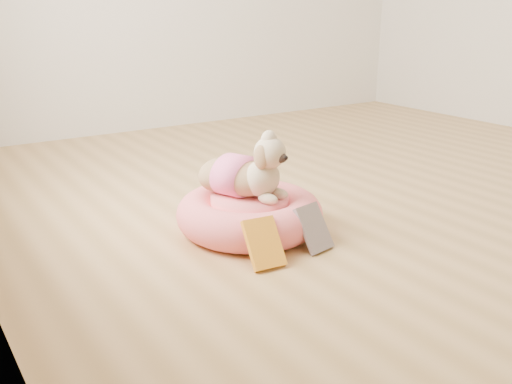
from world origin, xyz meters
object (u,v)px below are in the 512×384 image
dog (246,161)px  book_white (314,228)px  book_yellow (264,243)px  pet_bed (250,214)px

dog → book_white: dog is taller
book_yellow → book_white: (0.25, 0.01, 0.00)m
book_yellow → book_white: book_white is taller
dog → book_yellow: (-0.12, -0.32, -0.23)m
dog → book_white: 0.40m
pet_bed → book_yellow: bearing=-113.7°
pet_bed → dog: dog is taller
book_white → pet_bed: bearing=99.7°
dog → book_yellow: 0.41m
pet_bed → dog: (-0.01, 0.01, 0.23)m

